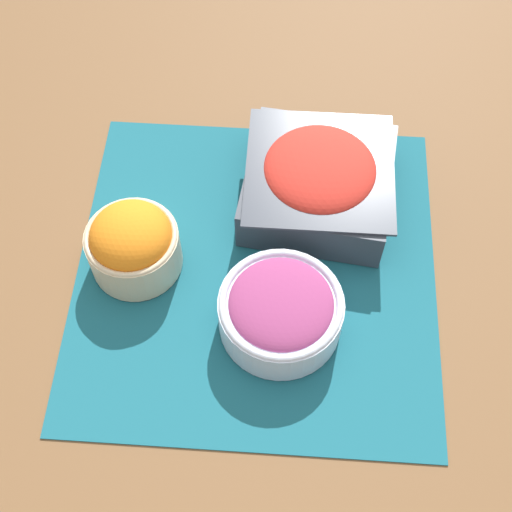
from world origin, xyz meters
TOP-DOWN VIEW (x-y plane):
  - ground_plane at (0.00, 0.00)m, footprint 3.00×3.00m
  - placemat at (0.00, 0.00)m, footprint 0.45×0.43m
  - onion_bowl at (-0.07, -0.03)m, footprint 0.14×0.14m
  - tomato_bowl at (0.11, -0.07)m, footprint 0.20×0.20m
  - carrot_bowl at (-0.00, 0.15)m, footprint 0.11×0.11m

SIDE VIEW (x-z plane):
  - ground_plane at x=0.00m, z-range 0.00..0.00m
  - placemat at x=0.00m, z-range 0.00..0.00m
  - onion_bowl at x=-0.07m, z-range 0.01..0.07m
  - tomato_bowl at x=0.11m, z-range 0.00..0.09m
  - carrot_bowl at x=0.00m, z-range 0.00..0.09m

